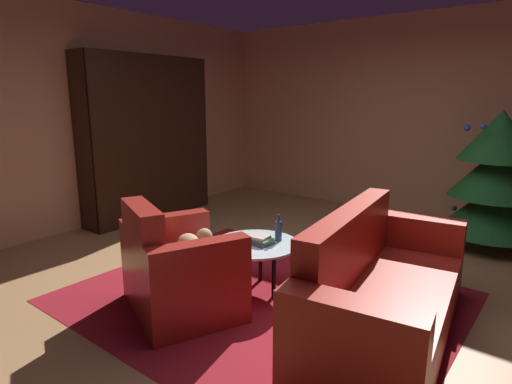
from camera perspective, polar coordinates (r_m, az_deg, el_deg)
name	(u,v)px	position (r m, az deg, el deg)	size (l,w,h in m)	color
ground_plane	(298,290)	(3.82, 5.66, -12.95)	(7.53, 7.53, 0.00)	#9F7349
wall_back	(422,117)	(6.31, 21.46, 9.35)	(6.39, 0.06, 2.75)	tan
wall_left	(86,119)	(5.78, -21.91, 9.09)	(0.06, 6.27, 2.75)	tan
area_rug	(262,297)	(3.67, 0.84, -13.94)	(3.00, 2.50, 0.01)	maroon
bookshelf_unit	(155,139)	(6.06, -13.43, 6.99)	(0.40, 1.89, 2.18)	black
armchair_red	(178,272)	(3.41, -10.40, -10.49)	(1.14, 1.05, 0.88)	maroon
couch_red	(381,295)	(3.16, 16.52, -13.12)	(1.02, 2.04, 0.88)	maroon
coffee_table	(256,247)	(3.64, -0.03, -7.42)	(0.74, 0.74, 0.44)	black
book_stack_on_table	(259,240)	(3.60, 0.44, -6.43)	(0.23, 0.18, 0.07)	#3D4892
bottle_on_table	(278,230)	(3.66, 3.03, -5.15)	(0.06, 0.06, 0.23)	navy
decorated_tree	(495,178)	(5.27, 29.49, 1.60)	(1.05, 1.05, 1.52)	brown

